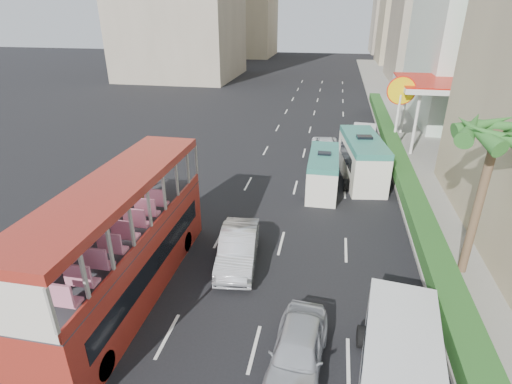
% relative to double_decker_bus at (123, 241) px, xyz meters
% --- Properties ---
extents(ground_plane, '(200.00, 200.00, 0.00)m').
position_rel_double_decker_bus_xyz_m(ground_plane, '(6.00, 0.00, -2.53)').
color(ground_plane, black).
rests_on(ground_plane, ground).
extents(double_decker_bus, '(2.50, 11.00, 5.06)m').
position_rel_double_decker_bus_xyz_m(double_decker_bus, '(0.00, 0.00, 0.00)').
color(double_decker_bus, maroon).
rests_on(double_decker_bus, ground).
extents(car_silver_lane_a, '(2.19, 4.87, 1.55)m').
position_rel_double_decker_bus_xyz_m(car_silver_lane_a, '(3.86, 2.98, -2.53)').
color(car_silver_lane_a, silver).
rests_on(car_silver_lane_a, ground).
extents(car_silver_lane_b, '(2.02, 4.36, 1.45)m').
position_rel_double_decker_bus_xyz_m(car_silver_lane_b, '(7.13, -2.48, -2.53)').
color(car_silver_lane_b, silver).
rests_on(car_silver_lane_b, ground).
extents(van_asset, '(2.52, 4.70, 1.25)m').
position_rel_double_decker_bus_xyz_m(van_asset, '(7.29, 18.86, -2.53)').
color(van_asset, silver).
rests_on(van_asset, ground).
extents(minibus_near, '(1.83, 5.44, 2.41)m').
position_rel_double_decker_bus_xyz_m(minibus_near, '(7.32, 12.05, -1.33)').
color(minibus_near, silver).
rests_on(minibus_near, ground).
extents(minibus_far, '(3.15, 6.86, 2.93)m').
position_rel_double_decker_bus_xyz_m(minibus_far, '(9.83, 14.29, -1.06)').
color(minibus_far, silver).
rests_on(minibus_far, ground).
extents(panel_van_near, '(2.77, 5.54, 2.13)m').
position_rel_double_decker_bus_xyz_m(panel_van_near, '(10.17, -2.81, -1.47)').
color(panel_van_near, silver).
rests_on(panel_van_near, ground).
extents(panel_van_far, '(2.26, 4.71, 1.82)m').
position_rel_double_decker_bus_xyz_m(panel_van_far, '(10.24, 20.37, -1.62)').
color(panel_van_far, silver).
rests_on(panel_van_far, ground).
extents(sidewalk, '(6.00, 120.00, 0.18)m').
position_rel_double_decker_bus_xyz_m(sidewalk, '(15.00, 25.00, -2.44)').
color(sidewalk, '#99968C').
rests_on(sidewalk, ground).
extents(kerb_wall, '(0.30, 44.00, 1.00)m').
position_rel_double_decker_bus_xyz_m(kerb_wall, '(12.20, 14.00, -1.85)').
color(kerb_wall, silver).
rests_on(kerb_wall, sidewalk).
extents(hedge, '(1.10, 44.00, 0.70)m').
position_rel_double_decker_bus_xyz_m(hedge, '(12.20, 14.00, -1.00)').
color(hedge, '#2D6626').
rests_on(hedge, kerb_wall).
extents(palm_tree, '(0.36, 0.36, 6.40)m').
position_rel_double_decker_bus_xyz_m(palm_tree, '(13.80, 4.00, 0.85)').
color(palm_tree, brown).
rests_on(palm_tree, sidewalk).
extents(shell_station, '(6.50, 8.00, 5.50)m').
position_rel_double_decker_bus_xyz_m(shell_station, '(16.00, 23.00, 0.22)').
color(shell_station, silver).
rests_on(shell_station, ground).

